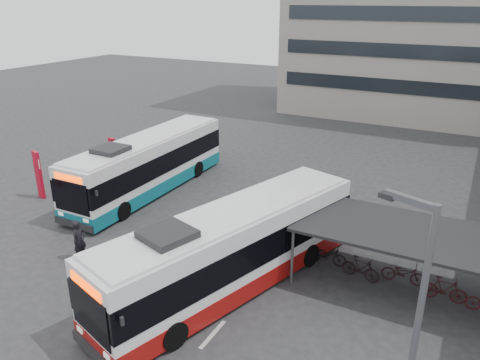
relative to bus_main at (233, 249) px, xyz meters
The scene contains 9 objects.
ground 2.39m from the bus_main, behind, with size 120.00×120.00×0.00m, color #28282B.
bike_shelter 7.44m from the bus_main, 24.57° to the left, with size 10.00×4.00×2.54m.
road_markings 3.44m from the bus_main, 74.65° to the right, with size 0.15×7.60×0.01m.
bus_main is the anchor object (origin of this frame).
bus_teal 11.23m from the bus_main, 145.10° to the left, with size 2.67×12.09×3.57m.
pedestrian 7.09m from the bus_main, 168.78° to the right, with size 0.69×0.45×1.89m, color black.
lamp_post 9.29m from the bus_main, 36.10° to the right, with size 1.24×0.56×7.30m.
sign_totem_mid 14.37m from the bus_main, 169.51° to the left, with size 0.60×0.32×2.80m.
sign_totem_north 15.52m from the bus_main, 149.49° to the left, with size 0.50×0.16×2.33m.
Camera 1 is at (9.49, -14.12, 10.89)m, focal length 35.00 mm.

